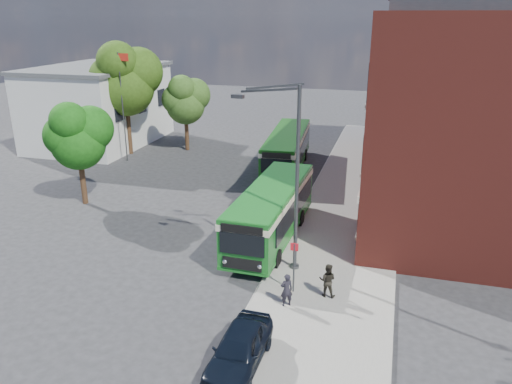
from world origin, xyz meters
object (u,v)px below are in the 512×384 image
(bus_front, at_px, (271,208))
(parked_car, at_px, (239,349))
(street_lamp, at_px, (289,177))
(bus_rear, at_px, (287,147))

(bus_front, distance_m, parked_car, 10.96)
(parked_car, bearing_deg, street_lamp, 91.05)
(bus_front, bearing_deg, parked_car, -81.56)
(bus_rear, bearing_deg, bus_front, -81.09)
(bus_rear, distance_m, parked_car, 24.22)
(street_lamp, height_order, bus_front, street_lamp)
(bus_rear, bearing_deg, parked_car, -81.31)
(street_lamp, bearing_deg, bus_front, 117.13)
(street_lamp, bearing_deg, parked_car, -90.28)
(bus_front, height_order, parked_car, bus_front)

